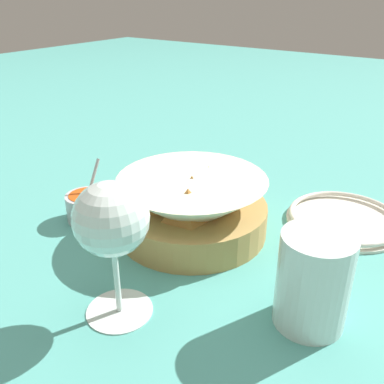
% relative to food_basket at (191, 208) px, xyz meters
% --- Properties ---
extents(ground_plane, '(4.00, 4.00, 0.00)m').
position_rel_food_basket_xyz_m(ground_plane, '(-0.03, -0.03, -0.04)').
color(ground_plane, teal).
extents(food_basket, '(0.23, 0.23, 0.10)m').
position_rel_food_basket_xyz_m(food_basket, '(0.00, 0.00, 0.00)').
color(food_basket, '#B2894C').
rests_on(food_basket, ground_plane).
extents(sauce_cup, '(0.07, 0.07, 0.10)m').
position_rel_food_basket_xyz_m(sauce_cup, '(-0.07, 0.16, -0.02)').
color(sauce_cup, '#B7B7BC').
rests_on(sauce_cup, ground_plane).
extents(wine_glass, '(0.08, 0.08, 0.17)m').
position_rel_food_basket_xyz_m(wine_glass, '(-0.20, -0.04, 0.08)').
color(wine_glass, silver).
rests_on(wine_glass, ground_plane).
extents(beer_mug, '(0.12, 0.08, 0.11)m').
position_rel_food_basket_xyz_m(beer_mug, '(-0.08, -0.22, 0.01)').
color(beer_mug, silver).
rests_on(beer_mug, ground_plane).
extents(side_plate, '(0.19, 0.19, 0.01)m').
position_rel_food_basket_xyz_m(side_plate, '(0.17, -0.19, -0.03)').
color(side_plate, silver).
rests_on(side_plate, ground_plane).
extents(napkin, '(0.13, 0.08, 0.01)m').
position_rel_food_basket_xyz_m(napkin, '(0.19, 0.14, -0.04)').
color(napkin, '#DB4C3D').
rests_on(napkin, ground_plane).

